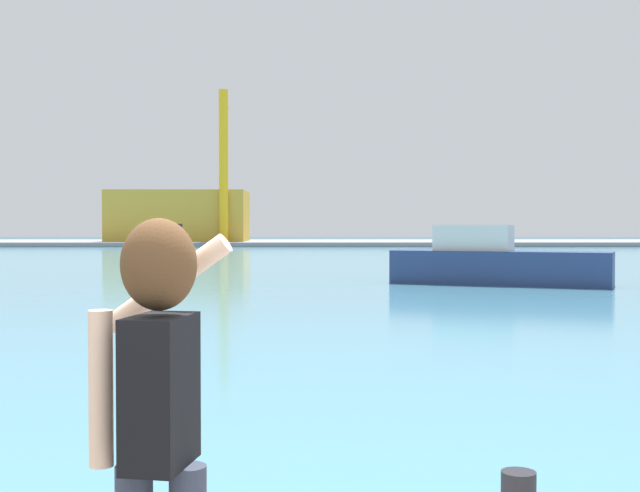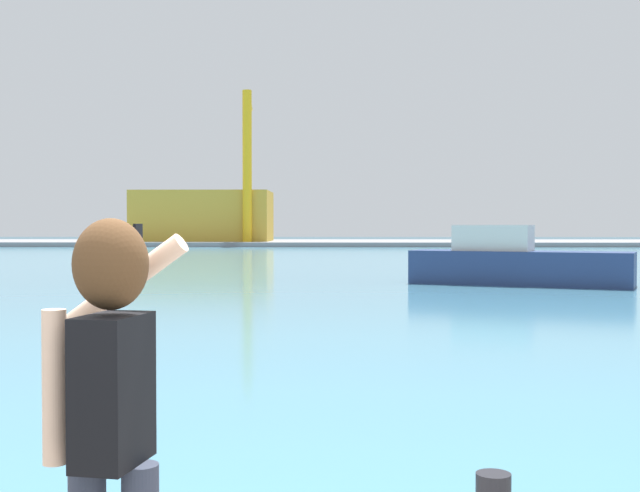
{
  "view_description": "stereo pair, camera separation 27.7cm",
  "coord_description": "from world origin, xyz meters",
  "px_view_note": "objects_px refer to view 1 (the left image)",
  "views": [
    {
      "loc": [
        -0.01,
        -2.85,
        2.24
      ],
      "look_at": [
        0.07,
        5.94,
        2.02
      ],
      "focal_mm": 46.2,
      "sensor_mm": 36.0,
      "label": 1
    },
    {
      "loc": [
        0.27,
        -2.85,
        2.24
      ],
      "look_at": [
        0.07,
        5.94,
        2.02
      ],
      "focal_mm": 46.2,
      "sensor_mm": 36.0,
      "label": 2
    }
  ],
  "objects_px": {
    "warehouse_left": "(180,216)",
    "person_photographer": "(158,400)",
    "port_crane": "(224,152)",
    "boat_moored": "(496,263)"
  },
  "relations": [
    {
      "from": "warehouse_left",
      "to": "person_photographer",
      "type": "bearing_deg",
      "value": -80.83
    },
    {
      "from": "person_photographer",
      "to": "port_crane",
      "type": "height_order",
      "value": "port_crane"
    },
    {
      "from": "warehouse_left",
      "to": "port_crane",
      "type": "xyz_separation_m",
      "value": [
        5.45,
        -4.02,
        6.82
      ]
    },
    {
      "from": "boat_moored",
      "to": "warehouse_left",
      "type": "distance_m",
      "value": 65.89
    },
    {
      "from": "boat_moored",
      "to": "warehouse_left",
      "type": "height_order",
      "value": "warehouse_left"
    },
    {
      "from": "warehouse_left",
      "to": "boat_moored",
      "type": "bearing_deg",
      "value": -70.47
    },
    {
      "from": "person_photographer",
      "to": "port_crane",
      "type": "bearing_deg",
      "value": 16.41
    },
    {
      "from": "person_photographer",
      "to": "warehouse_left",
      "type": "distance_m",
      "value": 91.18
    },
    {
      "from": "warehouse_left",
      "to": "port_crane",
      "type": "relative_size",
      "value": 0.93
    },
    {
      "from": "warehouse_left",
      "to": "port_crane",
      "type": "height_order",
      "value": "port_crane"
    }
  ]
}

